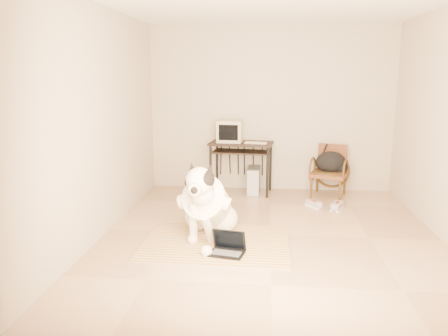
# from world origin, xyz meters

# --- Properties ---
(floor) EXTENTS (4.50, 4.50, 0.00)m
(floor) POSITION_xyz_m (0.00, 0.00, 0.00)
(floor) COLOR tan
(floor) RESTS_ON ground
(wall_back) EXTENTS (4.50, 0.00, 4.50)m
(wall_back) POSITION_xyz_m (0.00, 2.25, 1.35)
(wall_back) COLOR #BEAE9B
(wall_back) RESTS_ON floor
(wall_front) EXTENTS (4.50, 0.00, 4.50)m
(wall_front) POSITION_xyz_m (0.00, -2.25, 1.35)
(wall_front) COLOR #BEAE9B
(wall_front) RESTS_ON floor
(wall_left) EXTENTS (0.00, 4.50, 4.50)m
(wall_left) POSITION_xyz_m (-2.00, 0.00, 1.35)
(wall_left) COLOR #BEAE9B
(wall_left) RESTS_ON floor
(rug) EXTENTS (1.67, 1.28, 0.02)m
(rug) POSITION_xyz_m (-0.62, -0.37, 0.01)
(rug) COLOR #CE671D
(rug) RESTS_ON floor
(dog) EXTENTS (0.66, 1.38, 0.99)m
(dog) POSITION_xyz_m (-0.74, -0.13, 0.39)
(dog) COLOR white
(dog) RESTS_ON rug
(laptop) EXTENTS (0.41, 0.33, 0.25)m
(laptop) POSITION_xyz_m (-0.46, -0.66, 0.08)
(laptop) COLOR black
(laptop) RESTS_ON rug
(computer_desk) EXTENTS (1.06, 0.67, 0.84)m
(computer_desk) POSITION_xyz_m (-0.46, 1.93, 0.72)
(computer_desk) COLOR black
(computer_desk) RESTS_ON floor
(crt_monitor) EXTENTS (0.42, 0.40, 0.35)m
(crt_monitor) POSITION_xyz_m (-0.65, 1.97, 1.01)
(crt_monitor) COLOR #C0B596
(crt_monitor) RESTS_ON computer_desk
(desk_keyboard) EXTENTS (0.37, 0.19, 0.02)m
(desk_keyboard) POSITION_xyz_m (-0.23, 1.83, 0.85)
(desk_keyboard) COLOR #C0B596
(desk_keyboard) RESTS_ON computer_desk
(pc_tower) EXTENTS (0.21, 0.47, 0.43)m
(pc_tower) POSITION_xyz_m (-0.25, 1.90, 0.22)
(pc_tower) COLOR #4C4C4F
(pc_tower) RESTS_ON floor
(rattan_chair) EXTENTS (0.67, 0.66, 0.81)m
(rattan_chair) POSITION_xyz_m (0.95, 1.88, 0.41)
(rattan_chair) COLOR brown
(rattan_chair) RESTS_ON floor
(backpack) EXTENTS (0.51, 0.39, 0.35)m
(backpack) POSITION_xyz_m (0.98, 1.88, 0.53)
(backpack) COLOR black
(backpack) RESTS_ON rattan_chair
(sneaker_left) EXTENTS (0.25, 0.29, 0.10)m
(sneaker_left) POSITION_xyz_m (0.65, 1.21, 0.04)
(sneaker_left) COLOR white
(sneaker_left) RESTS_ON floor
(sneaker_right) EXTENTS (0.23, 0.32, 0.10)m
(sneaker_right) POSITION_xyz_m (0.97, 1.12, 0.05)
(sneaker_right) COLOR white
(sneaker_right) RESTS_ON floor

